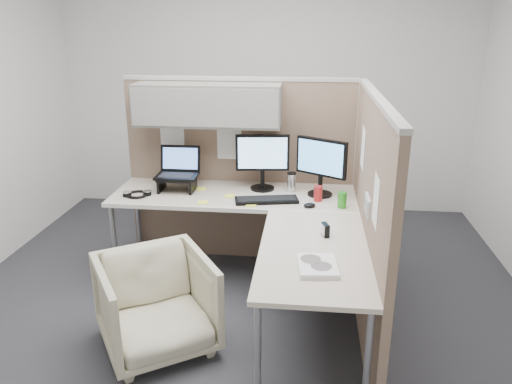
# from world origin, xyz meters

# --- Properties ---
(ground) EXTENTS (4.50, 4.50, 0.00)m
(ground) POSITION_xyz_m (0.00, 0.00, 0.00)
(ground) COLOR #2A2A2E
(ground) RESTS_ON ground
(partition_back) EXTENTS (2.00, 0.36, 1.63)m
(partition_back) POSITION_xyz_m (-0.22, 0.83, 1.10)
(partition_back) COLOR #826855
(partition_back) RESTS_ON ground
(partition_right) EXTENTS (0.07, 2.03, 1.63)m
(partition_right) POSITION_xyz_m (0.90, -0.07, 0.82)
(partition_right) COLOR #826855
(partition_right) RESTS_ON ground
(desk) EXTENTS (2.00, 1.98, 0.73)m
(desk) POSITION_xyz_m (0.12, 0.13, 0.69)
(desk) COLOR beige
(desk) RESTS_ON ground
(office_chair) EXTENTS (0.92, 0.91, 0.71)m
(office_chair) POSITION_xyz_m (-0.47, -0.53, 0.35)
(office_chair) COLOR #C2B79A
(office_chair) RESTS_ON ground
(monitor_left) EXTENTS (0.44, 0.20, 0.47)m
(monitor_left) POSITION_xyz_m (0.11, 0.68, 1.00)
(monitor_left) COLOR black
(monitor_left) RESTS_ON desk
(monitor_right) EXTENTS (0.40, 0.26, 0.47)m
(monitor_right) POSITION_xyz_m (0.58, 0.58, 1.00)
(monitor_right) COLOR black
(monitor_right) RESTS_ON desk
(laptop_station) EXTENTS (0.34, 0.29, 0.35)m
(laptop_station) POSITION_xyz_m (-0.59, 0.59, 0.86)
(laptop_station) COLOR black
(laptop_station) RESTS_ON desk
(keyboard) EXTENTS (0.51, 0.26, 0.02)m
(keyboard) POSITION_xyz_m (0.17, 0.38, 0.74)
(keyboard) COLOR black
(keyboard) RESTS_ON desk
(mouse) EXTENTS (0.11, 0.09, 0.03)m
(mouse) POSITION_xyz_m (0.50, 0.29, 0.75)
(mouse) COLOR black
(mouse) RESTS_ON desk
(travel_mug) EXTENTS (0.08, 0.08, 0.16)m
(travel_mug) POSITION_xyz_m (0.35, 0.65, 0.81)
(travel_mug) COLOR silver
(travel_mug) RESTS_ON desk
(soda_can_green) EXTENTS (0.07, 0.07, 0.12)m
(soda_can_green) POSITION_xyz_m (0.75, 0.31, 0.79)
(soda_can_green) COLOR #268C1E
(soda_can_green) RESTS_ON desk
(soda_can_silver) EXTENTS (0.07, 0.07, 0.12)m
(soda_can_silver) POSITION_xyz_m (0.57, 0.44, 0.79)
(soda_can_silver) COLOR #B21E1E
(soda_can_silver) RESTS_ON desk
(sticky_note_c) EXTENTS (0.09, 0.09, 0.01)m
(sticky_note_c) POSITION_xyz_m (-0.40, 0.62, 0.73)
(sticky_note_c) COLOR #F0F540
(sticky_note_c) RESTS_ON desk
(sticky_note_d) EXTENTS (0.09, 0.09, 0.01)m
(sticky_note_d) POSITION_xyz_m (-0.14, 0.47, 0.73)
(sticky_note_d) COLOR #F0F540
(sticky_note_d) RESTS_ON desk
(sticky_note_b) EXTENTS (0.09, 0.09, 0.01)m
(sticky_note_b) POSITION_xyz_m (0.06, 0.28, 0.73)
(sticky_note_b) COLOR #F0F540
(sticky_note_b) RESTS_ON desk
(sticky_note_a) EXTENTS (0.09, 0.09, 0.01)m
(sticky_note_a) POSITION_xyz_m (-0.32, 0.29, 0.73)
(sticky_note_a) COLOR #F0F540
(sticky_note_a) RESTS_ON desk
(headphones) EXTENTS (0.22, 0.22, 0.03)m
(headphones) POSITION_xyz_m (-0.88, 0.40, 0.74)
(headphones) COLOR black
(headphones) RESTS_ON desk
(paper_stack) EXTENTS (0.24, 0.30, 0.03)m
(paper_stack) POSITION_xyz_m (0.56, -0.70, 0.75)
(paper_stack) COLOR white
(paper_stack) RESTS_ON desk
(desk_clock) EXTENTS (0.06, 0.09, 0.08)m
(desk_clock) POSITION_xyz_m (0.61, -0.23, 0.77)
(desk_clock) COLOR black
(desk_clock) RESTS_ON desk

